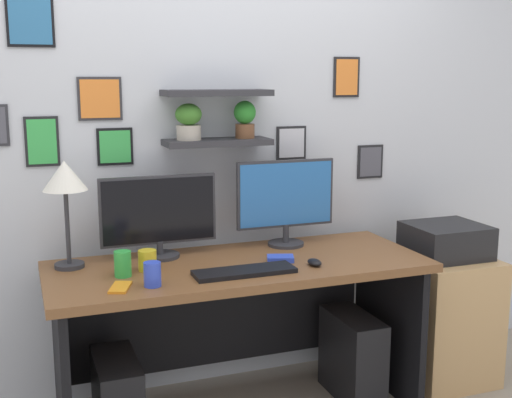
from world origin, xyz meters
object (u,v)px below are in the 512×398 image
Objects in this scene: water_cup at (123,264)px; computer_tower_right at (352,356)px; monitor_left at (159,215)px; scissors_tray at (280,258)px; desk_lamp at (65,183)px; coffee_mug at (147,260)px; drawer_cabinet at (442,317)px; computer_mouse at (314,262)px; monitor_right at (286,199)px; cell_phone at (120,287)px; pen_cup at (152,274)px; keyboard at (244,271)px; printer at (446,241)px; desk at (236,302)px.

water_cup is 0.26× the size of computer_tower_right.
computer_tower_right is at bearing -14.77° from monitor_left.
desk_lamp is at bearing 166.02° from scissors_tray.
desk_lamp is 5.29× the size of coffee_mug.
drawer_cabinet is (1.87, -0.16, -0.80)m from desk_lamp.
computer_mouse is 0.84m from water_cup.
monitor_right reaches higher than cell_phone.
monitor_left reaches higher than pen_cup.
monitor_left is at bearing 172.50° from drawer_cabinet.
monitor_left is 4.52× the size of scissors_tray.
water_cup is 1.73m from drawer_cabinet.
computer_tower_right is (1.02, 0.18, -0.59)m from pen_cup.
keyboard is 0.43m from coffee_mug.
monitor_left is 3.87× the size of cell_phone.
cell_phone is 1.17× the size of scissors_tray.
printer is at bearing 12.70° from computer_mouse.
pen_cup is at bearing -165.67° from scissors_tray.
monitor_right is 1.18× the size of computer_tower_right.
printer is (0.84, 0.19, -0.02)m from computer_mouse.
pen_cup reaches higher than drawer_cabinet.
monitor_right reaches higher than computer_mouse.
coffee_mug is at bearing 173.62° from scissors_tray.
computer_mouse is at bearing -36.18° from desk.
printer is at bearing 9.49° from keyboard.
drawer_cabinet is at bearing -90.00° from printer.
desk is at bearing 172.53° from computer_tower_right.
keyboard is at bearing 4.44° from pen_cup.
pen_cup reaches higher than coffee_mug.
computer_tower_right is (1.31, -0.21, -0.92)m from desk_lamp.
monitor_left is 0.52m from keyboard.
desk_lamp reaches higher than desk.
coffee_mug is 0.82× the size of water_cup.
desk_lamp is (-0.73, 0.13, 0.59)m from desk.
desk is at bearing 143.82° from computer_mouse.
computer_mouse reaches higher than computer_tower_right.
monitor_left is 5.42× the size of pen_cup.
monitor_left is at bearing 49.51° from water_cup.
keyboard is 1.19m from printer.
water_cup reaches higher than printer.
keyboard is (-0.35, -0.39, -0.22)m from monitor_right.
coffee_mug is at bearing 177.45° from computer_tower_right.
keyboard is at bearing 22.52° from cell_phone.
keyboard is at bearing -98.59° from desk.
desk is 3.60× the size of desk_lamp.
scissors_tray is (0.50, -0.26, -0.19)m from monitor_left.
cell_phone is 0.33× the size of computer_tower_right.
pen_cup is at bearing -149.45° from desk.
computer_mouse is 0.90× the size of pen_cup.
keyboard is at bearing -16.09° from water_cup.
keyboard is at bearing -132.26° from monitor_right.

